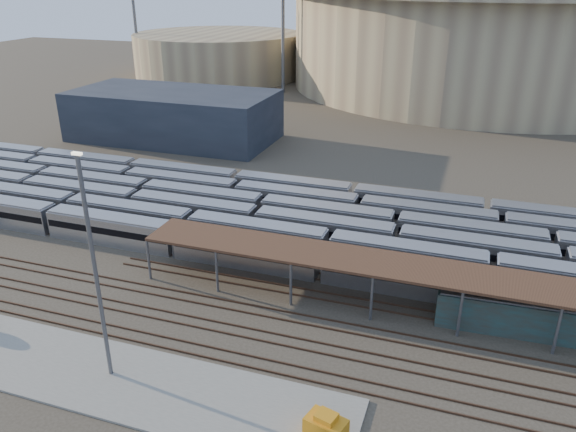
{
  "coord_description": "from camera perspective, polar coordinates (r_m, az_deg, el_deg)",
  "views": [
    {
      "loc": [
        25.45,
        -47.11,
        32.59
      ],
      "look_at": [
        5.16,
        12.0,
        5.36
      ],
      "focal_mm": 35.0,
      "sensor_mm": 36.0,
      "label": 1
    }
  ],
  "objects": [
    {
      "name": "floodlight_1",
      "position": [
        200.67,
        -15.38,
        19.36
      ],
      "size": [
        4.0,
        1.0,
        38.4
      ],
      "color": "#5C5C61",
      "rests_on": "ground"
    },
    {
      "name": "apron",
      "position": [
        54.9,
        -20.22,
        -14.46
      ],
      "size": [
        50.0,
        9.0,
        0.2
      ],
      "primitive_type": "cube",
      "color": "gray",
      "rests_on": "ground"
    },
    {
      "name": "inspection_shed",
      "position": [
        58.19,
        13.31,
        -5.47
      ],
      "size": [
        60.3,
        6.0,
        5.3
      ],
      "color": "#5C5C61",
      "rests_on": "ground"
    },
    {
      "name": "yellow_equipment",
      "position": [
        45.07,
        3.86,
        -20.78
      ],
      "size": [
        3.4,
        2.61,
        1.88
      ],
      "primitive_type": "cube",
      "rotation": [
        0.0,
        0.0,
        -0.27
      ],
      "color": "#C77B12",
      "rests_on": "apron"
    },
    {
      "name": "secondary_arena",
      "position": [
        198.3,
        -7.02,
        15.96
      ],
      "size": [
        56.0,
        56.0,
        14.0
      ],
      "primitive_type": "cylinder",
      "color": "tan",
      "rests_on": "ground"
    },
    {
      "name": "teal_boxcar",
      "position": [
        59.99,
        22.4,
        -9.32
      ],
      "size": [
        15.72,
        3.68,
        3.64
      ],
      "primitive_type": "cube",
      "rotation": [
        0.0,
        0.0,
        0.04
      ],
      "color": "#1C4546",
      "rests_on": "ground"
    },
    {
      "name": "yard_light_pole",
      "position": [
        48.1,
        -18.99,
        -5.36
      ],
      "size": [
        0.8,
        0.36,
        20.21
      ],
      "color": "#5C5C61",
      "rests_on": "apron"
    },
    {
      "name": "service_building",
      "position": [
        121.83,
        -11.55,
        9.99
      ],
      "size": [
        42.0,
        20.0,
        10.0
      ],
      "primitive_type": "cube",
      "color": "#1E232D",
      "rests_on": "ground"
    },
    {
      "name": "floodlight_3",
      "position": [
        210.46,
        9.81,
        19.98
      ],
      "size": [
        4.0,
        1.0,
        38.4
      ],
      "color": "#5C5C61",
      "rests_on": "ground"
    },
    {
      "name": "ground",
      "position": [
        62.68,
        -8.13,
        -8.05
      ],
      "size": [
        420.0,
        420.0,
        0.0
      ],
      "primitive_type": "plane",
      "color": "#383026",
      "rests_on": "ground"
    },
    {
      "name": "subway_trains",
      "position": [
        79.02,
        -6.15,
        0.47
      ],
      "size": [
        120.48,
        23.9,
        3.6
      ],
      "color": "silver",
      "rests_on": "ground"
    },
    {
      "name": "stadium",
      "position": [
        187.8,
        19.66,
        17.34
      ],
      "size": [
        124.0,
        124.0,
        32.5
      ],
      "color": "tan",
      "rests_on": "ground"
    },
    {
      "name": "floodlight_0",
      "position": [
        167.03,
        -0.52,
        19.44
      ],
      "size": [
        4.0,
        1.0,
        38.4
      ],
      "color": "#5C5C61",
      "rests_on": "ground"
    },
    {
      "name": "empty_tracks",
      "position": [
        58.97,
        -10.32,
        -10.34
      ],
      "size": [
        170.0,
        9.62,
        0.18
      ],
      "color": "#4C3323",
      "rests_on": "ground"
    }
  ]
}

